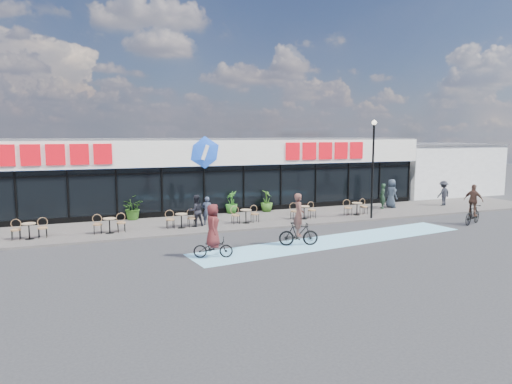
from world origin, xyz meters
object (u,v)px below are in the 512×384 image
Objects in this scene: potted_plant_left at (131,208)px; pedestrian_a at (382,196)px; pedestrian_b at (391,193)px; lamp_post at (373,161)px; potted_plant_right at (267,201)px; patron_left at (207,211)px; pedestrian_c at (443,193)px; cyclist_b at (473,209)px; cyclist_a at (299,226)px; potted_plant_mid at (231,202)px; patron_right at (196,211)px.

pedestrian_a is (15.46, -1.87, 0.13)m from potted_plant_left.
pedestrian_a is 0.87m from pedestrian_b.
potted_plant_right is (-4.71, 4.26, -2.60)m from lamp_post.
patron_left is 0.91× the size of pedestrian_c.
potted_plant_right is 7.53m from pedestrian_a.
cyclist_a is at bearing -175.43° from cyclist_b.
potted_plant_mid is 0.81× the size of patron_right.
patron_right is at bearing -8.05° from pedestrian_c.
potted_plant_left is 1.02× the size of potted_plant_right.
potted_plant_right is 11.65m from cyclist_b.
pedestrian_b is at bearing 38.25° from lamp_post.
lamp_post is 4.99m from pedestrian_b.
cyclist_b is (10.91, 0.87, 0.02)m from cyclist_a.
pedestrian_b reaches higher than potted_plant_left.
patron_left is at bearing -65.27° from pedestrian_a.
patron_left is 0.66m from patron_right.
pedestrian_b reaches higher than pedestrian_c.
potted_plant_left is at bearing -179.85° from potted_plant_mid.
potted_plant_mid is 4.31m from patron_right.
pedestrian_b reaches higher than patron_right.
potted_plant_mid is 0.88× the size of patron_left.
lamp_post is at bearing -18.95° from potted_plant_left.
lamp_post is 7.99m from pedestrian_c.
pedestrian_c is at bearing 105.33° from pedestrian_a.
cyclist_a reaches higher than cyclist_b.
cyclist_a reaches higher than patron_right.
cyclist_a is at bearing 111.92° from patron_right.
lamp_post is 4.09× the size of potted_plant_left.
cyclist_a reaches higher than potted_plant_left.
cyclist_a is (-13.90, -6.20, -0.08)m from pedestrian_c.
cyclist_a reaches higher than potted_plant_right.
potted_plant_left reaches higher than potted_plant_mid.
potted_plant_right is (2.24, -0.16, -0.00)m from potted_plant_mid.
cyclist_b reaches higher than pedestrian_c.
pedestrian_b reaches higher than potted_plant_right.
cyclist_b is at bearing -36.04° from lamp_post.
potted_plant_right is at bearing 140.64° from cyclist_b.
pedestrian_c reaches higher than potted_plant_right.
pedestrian_c is (3.82, -0.53, -0.09)m from pedestrian_b.
patron_left is 0.69× the size of cyclist_b.
pedestrian_b is 5.92m from cyclist_b.
pedestrian_c is at bearing 16.83° from lamp_post.
pedestrian_a is at bearing 35.27° from cyclist_a.
cyclist_a reaches higher than pedestrian_c.
lamp_post reaches higher than cyclist_b.
patron_left reaches higher than potted_plant_mid.
patron_left is 6.05m from cyclist_a.
cyclist_b reaches higher than pedestrian_a.
cyclist_a reaches higher than pedestrian_b.
patron_right reaches higher than potted_plant_mid.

